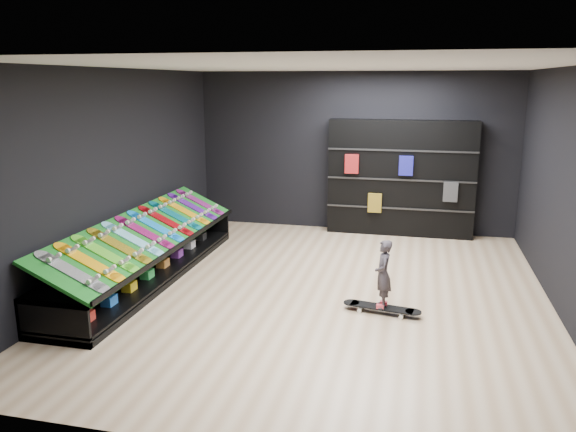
% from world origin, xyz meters
% --- Properties ---
extents(floor, '(6.00, 7.00, 0.01)m').
position_xyz_m(floor, '(0.00, 0.00, 0.00)').
color(floor, tan).
rests_on(floor, ground).
extents(ceiling, '(6.00, 7.00, 0.01)m').
position_xyz_m(ceiling, '(0.00, 0.00, 3.00)').
color(ceiling, white).
rests_on(ceiling, ground).
extents(wall_back, '(6.00, 0.02, 3.00)m').
position_xyz_m(wall_back, '(0.00, 3.50, 1.50)').
color(wall_back, black).
rests_on(wall_back, ground).
extents(wall_front, '(6.00, 0.02, 3.00)m').
position_xyz_m(wall_front, '(0.00, -3.50, 1.50)').
color(wall_front, black).
rests_on(wall_front, ground).
extents(wall_left, '(0.02, 7.00, 3.00)m').
position_xyz_m(wall_left, '(-3.00, 0.00, 1.50)').
color(wall_left, black).
rests_on(wall_left, ground).
extents(wall_right, '(0.02, 7.00, 3.00)m').
position_xyz_m(wall_right, '(3.00, 0.00, 1.50)').
color(wall_right, black).
rests_on(wall_right, ground).
extents(display_rack, '(0.90, 4.50, 0.50)m').
position_xyz_m(display_rack, '(-2.55, 0.00, 0.25)').
color(display_rack, black).
rests_on(display_rack, ground).
extents(turf_ramp, '(0.92, 4.50, 0.46)m').
position_xyz_m(turf_ramp, '(-2.50, 0.00, 0.71)').
color(turf_ramp, '#0E5A13').
rests_on(turf_ramp, display_rack).
extents(back_shelving, '(2.67, 0.31, 2.13)m').
position_xyz_m(back_shelving, '(0.91, 3.32, 1.07)').
color(back_shelving, black).
rests_on(back_shelving, ground).
extents(floor_skateboard, '(1.00, 0.37, 0.09)m').
position_xyz_m(floor_skateboard, '(0.87, -0.53, 0.05)').
color(floor_skateboard, black).
rests_on(floor_skateboard, ground).
extents(child, '(0.16, 0.21, 0.51)m').
position_xyz_m(child, '(0.87, -0.53, 0.35)').
color(child, black).
rests_on(child, floor_skateboard).
extents(display_board_0, '(0.93, 0.22, 0.50)m').
position_xyz_m(display_board_0, '(-2.49, -1.90, 0.74)').
color(display_board_0, black).
rests_on(display_board_0, turf_ramp).
extents(display_board_1, '(0.93, 0.22, 0.50)m').
position_xyz_m(display_board_1, '(-2.49, -1.55, 0.74)').
color(display_board_1, yellow).
rests_on(display_board_1, turf_ramp).
extents(display_board_2, '(0.93, 0.22, 0.50)m').
position_xyz_m(display_board_2, '(-2.49, -1.21, 0.74)').
color(display_board_2, green).
rests_on(display_board_2, turf_ramp).
extents(display_board_3, '(0.93, 0.22, 0.50)m').
position_xyz_m(display_board_3, '(-2.49, -0.86, 0.74)').
color(display_board_3, yellow).
rests_on(display_board_3, turf_ramp).
extents(display_board_4, '(0.93, 0.22, 0.50)m').
position_xyz_m(display_board_4, '(-2.49, -0.52, 0.74)').
color(display_board_4, '#0CB2E5').
rests_on(display_board_4, turf_ramp).
extents(display_board_5, '(0.93, 0.22, 0.50)m').
position_xyz_m(display_board_5, '(-2.49, -0.17, 0.74)').
color(display_board_5, '#E5198C').
rests_on(display_board_5, turf_ramp).
extents(display_board_6, '(0.93, 0.22, 0.50)m').
position_xyz_m(display_board_6, '(-2.49, 0.17, 0.74)').
color(display_board_6, blue).
rests_on(display_board_6, turf_ramp).
extents(display_board_7, '(0.93, 0.22, 0.50)m').
position_xyz_m(display_board_7, '(-2.49, 0.52, 0.74)').
color(display_board_7, red).
rests_on(display_board_7, turf_ramp).
extents(display_board_8, '(0.93, 0.22, 0.50)m').
position_xyz_m(display_board_8, '(-2.49, 0.86, 0.74)').
color(display_board_8, '#0C8C99').
rests_on(display_board_8, turf_ramp).
extents(display_board_9, '(0.93, 0.22, 0.50)m').
position_xyz_m(display_board_9, '(-2.49, 1.21, 0.74)').
color(display_board_9, orange).
rests_on(display_board_9, turf_ramp).
extents(display_board_10, '(0.93, 0.22, 0.50)m').
position_xyz_m(display_board_10, '(-2.49, 1.55, 0.74)').
color(display_board_10, purple).
rests_on(display_board_10, turf_ramp).
extents(display_board_11, '(0.93, 0.22, 0.50)m').
position_xyz_m(display_board_11, '(-2.49, 1.90, 0.74)').
color(display_board_11, '#2626BF').
rests_on(display_board_11, turf_ramp).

